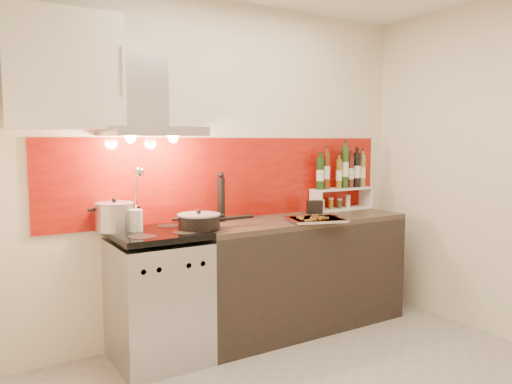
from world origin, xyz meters
TOP-DOWN VIEW (x-y plane):
  - back_wall at (0.00, 1.40)m, footprint 3.40×0.02m
  - left_wall at (-1.70, 0.00)m, footprint 0.02×2.80m
  - backsplash at (0.05, 1.39)m, footprint 3.00×0.02m
  - range_stove at (-0.70, 1.10)m, footprint 0.60×0.60m
  - counter at (0.50, 1.10)m, footprint 1.80×0.60m
  - range_hood at (-0.70, 1.24)m, footprint 0.62×0.50m
  - upper_cabinet at (-1.25, 1.22)m, footprint 0.70×0.35m
  - stock_pot at (-0.94, 1.26)m, footprint 0.26×0.26m
  - saute_pan at (-0.41, 1.03)m, footprint 0.58×0.30m
  - utensil_jar at (-0.82, 1.16)m, footprint 0.09×0.14m
  - pepper_mill at (-0.12, 1.27)m, footprint 0.06×0.06m
  - step_shelf at (1.11, 1.28)m, footprint 0.61×0.17m
  - caddy_box at (0.74, 1.21)m, footprint 0.14×0.10m
  - baking_tray at (0.51, 0.90)m, footprint 0.50×0.44m

SIDE VIEW (x-z plane):
  - range_stove at x=-0.70m, z-range -0.01..0.90m
  - counter at x=0.50m, z-range 0.00..0.90m
  - baking_tray at x=0.51m, z-range 0.90..0.93m
  - caddy_box at x=0.74m, z-range 0.90..1.02m
  - saute_pan at x=-0.41m, z-range 0.89..1.03m
  - stock_pot at x=-0.94m, z-range 0.89..1.12m
  - utensil_jar at x=-0.82m, z-range 0.81..1.26m
  - pepper_mill at x=-0.12m, z-range 0.89..1.28m
  - step_shelf at x=1.11m, z-range 0.87..1.44m
  - backsplash at x=0.05m, z-range 0.90..1.54m
  - back_wall at x=0.00m, z-range 0.00..2.60m
  - left_wall at x=-1.70m, z-range 0.00..2.60m
  - range_hood at x=-0.70m, z-range 1.44..2.05m
  - upper_cabinet at x=-1.25m, z-range 1.59..2.31m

